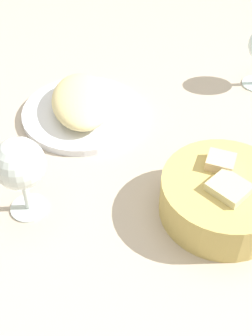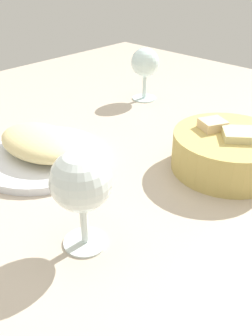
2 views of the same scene
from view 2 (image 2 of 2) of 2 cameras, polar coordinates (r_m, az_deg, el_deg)
name	(u,v)px [view 2 (image 2 of 2)]	position (r cm, az deg, el deg)	size (l,w,h in cm)	color
ground_plane	(136,167)	(68.22, 1.55, 0.15)	(140.00, 140.00, 2.00)	#BAAA96
plate	(42,157)	(69.89, -12.93, 1.73)	(23.38, 23.38, 1.40)	silver
omelette	(40,142)	(68.51, -13.22, 3.91)	(17.52, 11.33, 4.60)	beige
lettuce_garnish	(18,141)	(73.78, -16.41, 4.01)	(4.64, 4.64, 1.22)	#3E8239
bread_basket	(228,151)	(66.58, 15.50, 2.57)	(19.29, 19.29, 8.30)	tan
wine_glass_near	(81,184)	(44.83, -6.98, -2.48)	(7.79, 7.79, 13.89)	silver
wine_glass_far	(145,65)	(94.85, 2.98, 15.69)	(7.04, 7.04, 12.98)	silver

